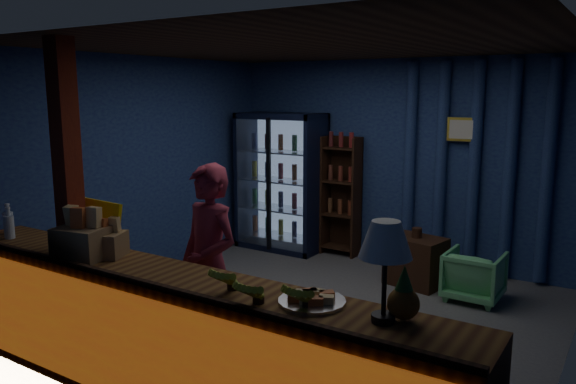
% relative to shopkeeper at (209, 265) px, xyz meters
% --- Properties ---
extents(ground, '(4.60, 4.60, 0.00)m').
position_rel_shopkeeper_xyz_m(ground, '(0.18, 1.28, -0.82)').
color(ground, '#515154').
rests_on(ground, ground).
extents(room_walls, '(4.60, 4.60, 4.60)m').
position_rel_shopkeeper_xyz_m(room_walls, '(0.18, 1.28, 0.75)').
color(room_walls, navy).
rests_on(room_walls, ground).
extents(counter, '(4.40, 0.57, 0.99)m').
position_rel_shopkeeper_xyz_m(counter, '(0.18, -0.63, -0.34)').
color(counter, brown).
rests_on(counter, ground).
extents(support_post, '(0.16, 0.16, 2.60)m').
position_rel_shopkeeper_xyz_m(support_post, '(-0.87, -0.62, 0.48)').
color(support_post, maroon).
rests_on(support_post, ground).
extents(beverage_cooler, '(1.20, 0.62, 1.90)m').
position_rel_shopkeeper_xyz_m(beverage_cooler, '(-1.37, 3.20, 0.11)').
color(beverage_cooler, black).
rests_on(beverage_cooler, ground).
extents(bottle_shelf, '(0.50, 0.28, 1.60)m').
position_rel_shopkeeper_xyz_m(bottle_shelf, '(-0.52, 3.34, -0.02)').
color(bottle_shelf, '#341B10').
rests_on(bottle_shelf, ground).
extents(curtain_folds, '(1.74, 0.14, 2.50)m').
position_rel_shopkeeper_xyz_m(curtain_folds, '(1.18, 3.42, 0.48)').
color(curtain_folds, navy).
rests_on(curtain_folds, room_walls).
extents(framed_picture, '(0.36, 0.04, 0.28)m').
position_rel_shopkeeper_xyz_m(framed_picture, '(1.03, 3.38, 0.93)').
color(framed_picture, yellow).
rests_on(framed_picture, room_walls).
extents(shopkeeper, '(0.66, 0.50, 1.64)m').
position_rel_shopkeeper_xyz_m(shopkeeper, '(0.00, 0.00, 0.00)').
color(shopkeeper, maroon).
rests_on(shopkeeper, ground).
extents(green_chair, '(0.58, 0.59, 0.53)m').
position_rel_shopkeeper_xyz_m(green_chair, '(1.46, 2.56, -0.55)').
color(green_chair, '#60C177').
rests_on(green_chair, ground).
extents(side_table, '(0.69, 0.55, 0.67)m').
position_rel_shopkeeper_xyz_m(side_table, '(0.77, 2.68, -0.54)').
color(side_table, '#341B10').
rests_on(side_table, ground).
extents(yellow_sign, '(0.50, 0.14, 0.40)m').
position_rel_shopkeeper_xyz_m(yellow_sign, '(-0.71, -0.48, 0.33)').
color(yellow_sign, yellow).
rests_on(yellow_sign, counter).
extents(snack_box_left, '(0.43, 0.38, 0.39)m').
position_rel_shopkeeper_xyz_m(snack_box_left, '(-0.64, -0.69, 0.27)').
color(snack_box_left, '#A47D4F').
rests_on(snack_box_left, counter).
extents(snack_box_centre, '(0.35, 0.32, 0.30)m').
position_rel_shopkeeper_xyz_m(snack_box_centre, '(-0.55, -0.57, 0.24)').
color(snack_box_centre, '#A47D4F').
rests_on(snack_box_centre, counter).
extents(pastry_tray, '(0.41, 0.41, 0.07)m').
position_rel_shopkeeper_xyz_m(pastry_tray, '(1.28, -0.55, 0.15)').
color(pastry_tray, silver).
rests_on(pastry_tray, counter).
extents(banana_bunches, '(0.79, 0.30, 0.17)m').
position_rel_shopkeeper_xyz_m(banana_bunches, '(1.01, -0.70, 0.22)').
color(banana_bunches, yellow).
rests_on(banana_bunches, counter).
extents(table_lamp, '(0.29, 0.29, 0.57)m').
position_rel_shopkeeper_xyz_m(table_lamp, '(1.75, -0.58, 0.58)').
color(table_lamp, black).
rests_on(table_lamp, counter).
extents(pineapple, '(0.18, 0.18, 0.31)m').
position_rel_shopkeeper_xyz_m(pineapple, '(1.83, -0.51, 0.26)').
color(pineapple, brown).
rests_on(pineapple, counter).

